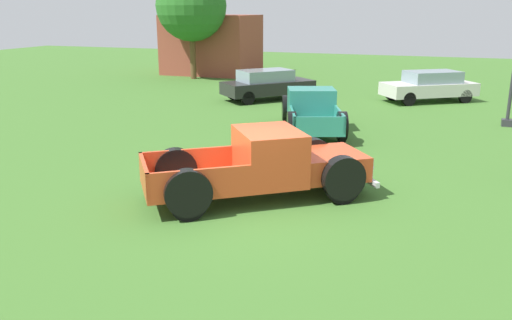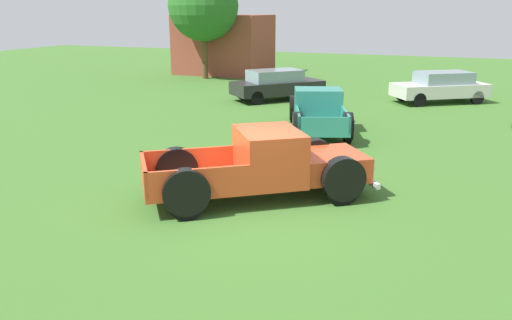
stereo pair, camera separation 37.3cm
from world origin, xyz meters
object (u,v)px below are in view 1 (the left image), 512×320
object	(u,v)px
pickup_truck_foreground	(272,165)
pickup_truck_behind_left	(311,110)
sedan_distant_b	(430,86)
sedan_distant_a	(267,84)
oak_tree_east	(191,6)

from	to	relation	value
pickup_truck_foreground	pickup_truck_behind_left	size ratio (longest dim) A/B	1.02
pickup_truck_behind_left	sedan_distant_b	world-z (taller)	pickup_truck_behind_left
sedan_distant_a	oak_tree_east	distance (m)	9.59
pickup_truck_behind_left	pickup_truck_foreground	bearing A→B (deg)	-82.89
pickup_truck_behind_left	sedan_distant_a	xyz separation A→B (m)	(-3.45, 5.41, 0.04)
pickup_truck_foreground	pickup_truck_behind_left	world-z (taller)	pickup_truck_foreground
pickup_truck_behind_left	sedan_distant_b	bearing A→B (deg)	63.69
oak_tree_east	sedan_distant_a	bearing A→B (deg)	-40.98
sedan_distant_a	sedan_distant_b	xyz separation A→B (m)	(7.15, 2.09, -0.01)
pickup_truck_foreground	sedan_distant_a	world-z (taller)	pickup_truck_foreground
pickup_truck_foreground	sedan_distant_a	distance (m)	13.25
sedan_distant_b	oak_tree_east	world-z (taller)	oak_tree_east
pickup_truck_foreground	oak_tree_east	world-z (taller)	oak_tree_east
oak_tree_east	pickup_truck_behind_left	bearing A→B (deg)	-47.88
pickup_truck_behind_left	sedan_distant_b	size ratio (longest dim) A/B	1.15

